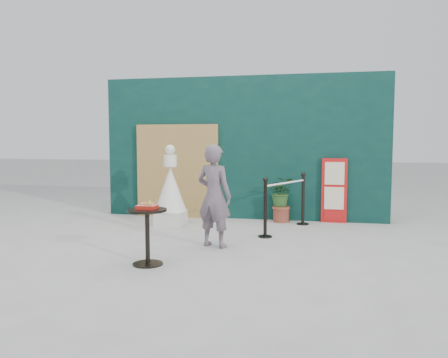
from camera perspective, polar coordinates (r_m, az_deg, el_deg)
ground at (r=6.44m, az=-2.22°, el=-9.81°), size 60.00×60.00×0.00m
back_wall at (r=9.32m, az=2.46°, el=4.08°), size 6.00×0.30×3.00m
bamboo_fence at (r=9.46m, az=-6.15°, el=1.04°), size 1.80×0.08×2.00m
woman at (r=6.76m, az=-1.30°, el=-2.23°), size 0.67×0.54×1.59m
menu_board at (r=9.06m, az=14.19°, el=-1.48°), size 0.50×0.07×1.30m
statue at (r=8.53m, az=-7.00°, el=-1.80°), size 0.61×0.61×1.58m
cafe_table at (r=5.90m, az=-9.98°, el=-6.29°), size 0.52×0.52×0.75m
food_basket at (r=5.85m, az=-10.00°, el=-3.51°), size 0.26×0.19×0.11m
planter at (r=8.95m, az=7.50°, el=-2.21°), size 0.54×0.47×0.92m
stanchion_barrier at (r=8.11m, az=8.04°, el=-3.22°), size 0.84×1.54×1.03m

